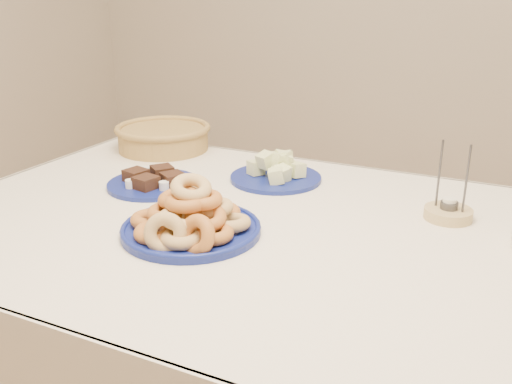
# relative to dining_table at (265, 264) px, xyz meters

# --- Properties ---
(dining_table) EXTENTS (1.71, 1.11, 0.75)m
(dining_table) POSITION_rel_dining_table_xyz_m (0.00, 0.00, 0.00)
(dining_table) COLOR brown
(dining_table) RESTS_ON ground
(donut_platter) EXTENTS (0.38, 0.38, 0.15)m
(donut_platter) POSITION_rel_dining_table_xyz_m (-0.13, -0.13, 0.15)
(donut_platter) COLOR navy
(donut_platter) RESTS_ON dining_table
(melon_plate) EXTENTS (0.35, 0.35, 0.09)m
(melon_plate) POSITION_rel_dining_table_xyz_m (-0.11, 0.31, 0.13)
(melon_plate) COLOR navy
(melon_plate) RESTS_ON dining_table
(brownie_plate) EXTENTS (0.35, 0.35, 0.05)m
(brownie_plate) POSITION_rel_dining_table_xyz_m (-0.40, 0.11, 0.12)
(brownie_plate) COLOR navy
(brownie_plate) RESTS_ON dining_table
(wicker_basket) EXTENTS (0.39, 0.39, 0.09)m
(wicker_basket) POSITION_rel_dining_table_xyz_m (-0.60, 0.44, 0.15)
(wicker_basket) COLOR olive
(wicker_basket) RESTS_ON dining_table
(candle_holder) EXTENTS (0.14, 0.14, 0.19)m
(candle_holder) POSITION_rel_dining_table_xyz_m (0.39, 0.23, 0.12)
(candle_holder) COLOR tan
(candle_holder) RESTS_ON dining_table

